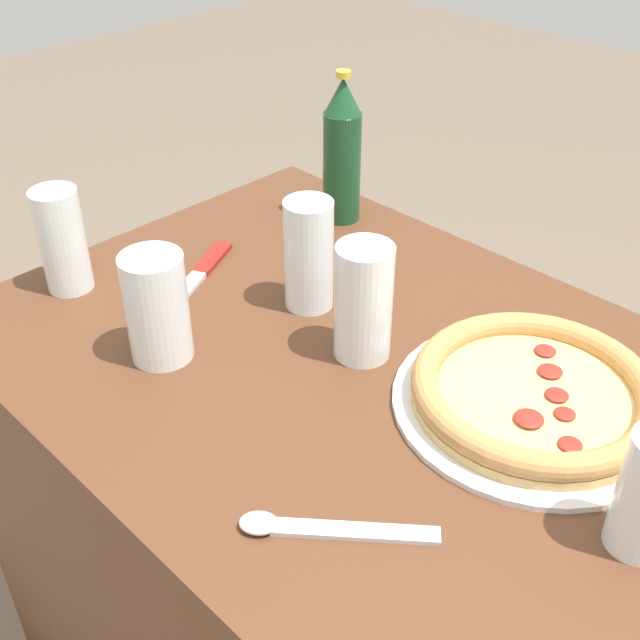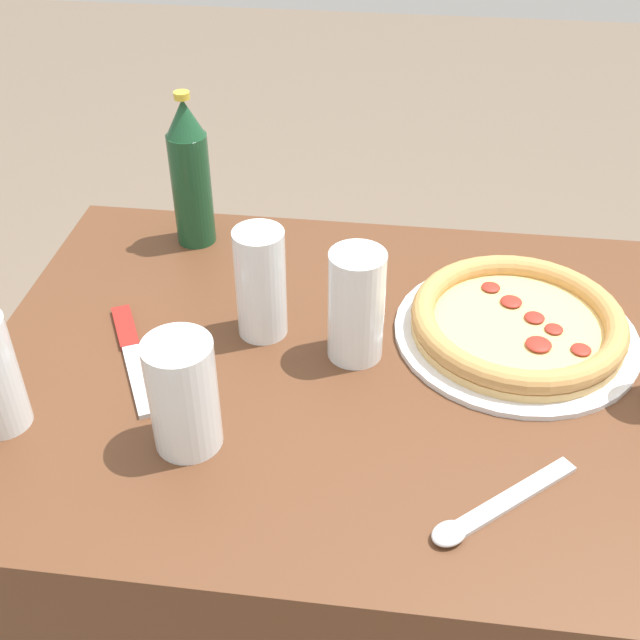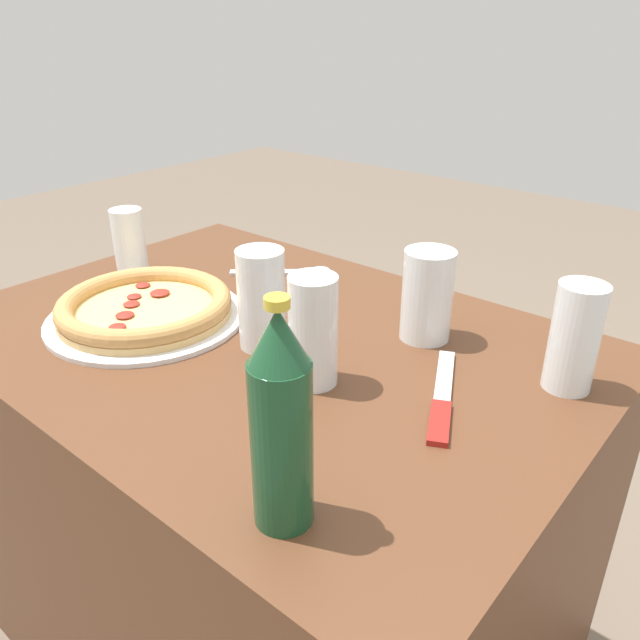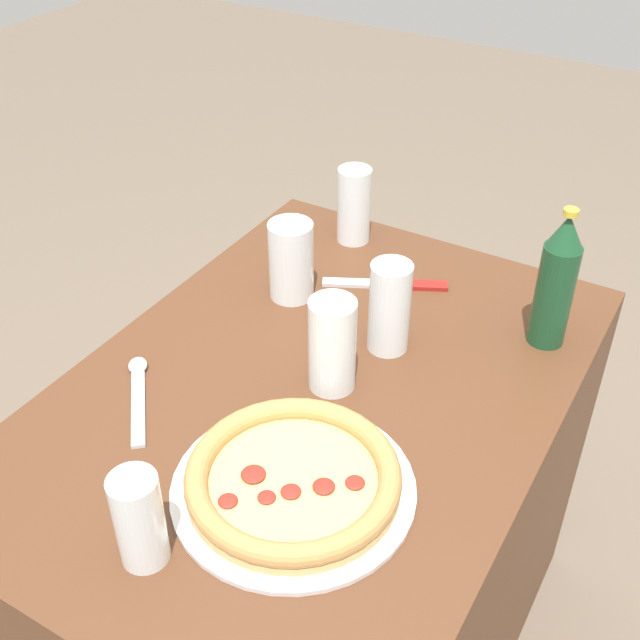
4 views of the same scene
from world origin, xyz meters
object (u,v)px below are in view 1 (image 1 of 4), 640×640
at_px(glass_red_wine, 363,306).
at_px(spoon, 312,528).
at_px(glass_mango_juice, 309,258).
at_px(beer_bottle, 342,152).
at_px(pizza_salami, 534,393).
at_px(glass_cola, 63,245).
at_px(knife, 196,277).
at_px(glass_iced_tea, 158,312).

height_order(glass_red_wine, spoon, glass_red_wine).
bearing_deg(glass_mango_juice, beer_bottle, 124.14).
distance_m(pizza_salami, beer_bottle, 0.53).
distance_m(glass_cola, knife, 0.19).
height_order(glass_cola, knife, glass_cola).
height_order(glass_red_wine, glass_iced_tea, glass_red_wine).
bearing_deg(beer_bottle, spoon, -48.64).
bearing_deg(glass_cola, glass_mango_juice, 37.79).
relative_size(pizza_salami, spoon, 1.97).
relative_size(beer_bottle, knife, 1.14).
xyz_separation_m(glass_red_wine, knife, (-0.29, -0.04, -0.07)).
bearing_deg(glass_cola, beer_bottle, 73.66).
xyz_separation_m(glass_cola, knife, (0.11, 0.14, -0.07)).
height_order(pizza_salami, glass_red_wine, glass_red_wine).
bearing_deg(glass_iced_tea, glass_cola, 179.50).
bearing_deg(glass_red_wine, glass_mango_juice, 166.23).
bearing_deg(glass_red_wine, glass_cola, -155.81).
height_order(glass_cola, glass_mango_juice, glass_mango_juice).
relative_size(glass_red_wine, knife, 0.72).
height_order(pizza_salami, glass_mango_juice, glass_mango_juice).
distance_m(pizza_salami, glass_iced_tea, 0.46).
height_order(knife, spoon, spoon).
xyz_separation_m(glass_mango_juice, beer_bottle, (-0.15, 0.22, 0.04)).
distance_m(glass_red_wine, glass_iced_tea, 0.25).
bearing_deg(glass_mango_juice, glass_iced_tea, -102.50).
relative_size(glass_cola, knife, 0.71).
bearing_deg(glass_cola, knife, 51.27).
distance_m(glass_red_wine, glass_mango_juice, 0.13).
xyz_separation_m(glass_red_wine, beer_bottle, (-0.28, 0.25, 0.04)).
distance_m(pizza_salami, spoon, 0.32).
xyz_separation_m(knife, spoon, (0.45, -0.21, 0.00)).
height_order(glass_iced_tea, knife, glass_iced_tea).
height_order(glass_iced_tea, spoon, glass_iced_tea).
xyz_separation_m(pizza_salami, glass_red_wine, (-0.21, -0.06, 0.05)).
relative_size(glass_red_wine, beer_bottle, 0.63).
bearing_deg(glass_mango_juice, spoon, -43.95).
relative_size(pizza_salami, glass_cola, 2.16).
distance_m(pizza_salami, knife, 0.51).
bearing_deg(pizza_salami, glass_iced_tea, -147.76).
bearing_deg(glass_iced_tea, glass_red_wine, 46.06).
distance_m(glass_red_wine, beer_bottle, 0.37).
xyz_separation_m(glass_red_wine, glass_cola, (-0.40, -0.18, -0.00)).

